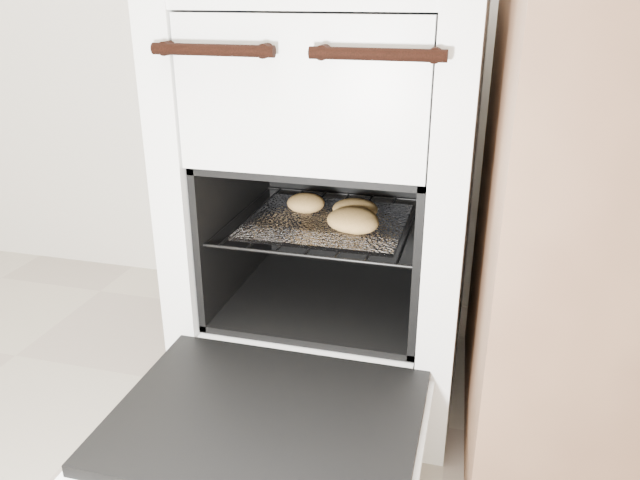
{
  "coord_description": "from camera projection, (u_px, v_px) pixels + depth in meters",
  "views": [
    {
      "loc": [
        0.35,
        0.02,
        0.8
      ],
      "look_at": [
        0.06,
        1.07,
        0.36
      ],
      "focal_mm": 35.0,
      "sensor_mm": 36.0,
      "label": 1
    }
  ],
  "objects": [
    {
      "name": "oven_door",
      "position": [
        266.0,
        423.0,
        0.96
      ],
      "size": [
        0.48,
        0.37,
        0.03
      ],
      "color": "black",
      "rests_on": "stove"
    },
    {
      "name": "stove",
      "position": [
        336.0,
        197.0,
        1.28
      ],
      "size": [
        0.54,
        0.6,
        0.82
      ],
      "color": "white",
      "rests_on": "ground"
    },
    {
      "name": "oven_rack",
      "position": [
        329.0,
        221.0,
        1.24
      ],
      "size": [
        0.39,
        0.37,
        0.01
      ],
      "color": "black",
      "rests_on": "stove"
    },
    {
      "name": "baked_rolls",
      "position": [
        345.0,
        214.0,
        1.2
      ],
      "size": [
        0.23,
        0.19,
        0.04
      ],
      "color": "tan",
      "rests_on": "foil_sheet"
    },
    {
      "name": "foil_sheet",
      "position": [
        327.0,
        222.0,
        1.22
      ],
      "size": [
        0.3,
        0.27,
        0.01
      ],
      "primitive_type": "cube",
      "color": "white",
      "rests_on": "oven_rack"
    }
  ]
}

